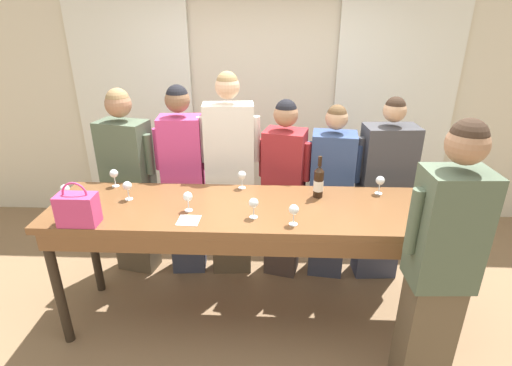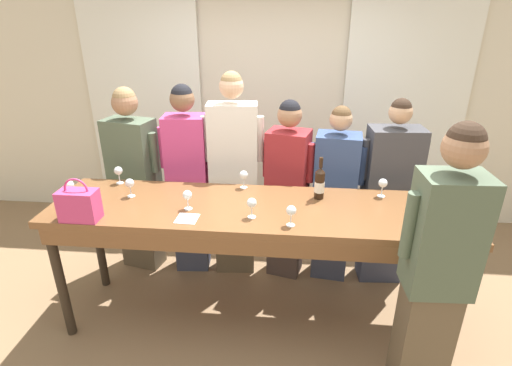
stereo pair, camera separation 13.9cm
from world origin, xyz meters
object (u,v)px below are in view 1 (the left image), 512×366
Objects in this scene: wine_glass_center_right at (114,174)px; guest_beige_cap at (383,192)px; wine_glass_front_mid at (242,176)px; handbag at (78,209)px; wine_glass_center_left at (450,189)px; wine_glass_front_left at (294,210)px; wine_glass_front_right at (254,204)px; wine_bottle at (319,182)px; guest_olive_jacket at (129,183)px; wine_glass_back_right at (65,190)px; host_pouring at (439,269)px; wine_glass_back_mid at (380,181)px; guest_navy_coat at (330,194)px; guest_cream_sweater at (230,176)px; tasting_bar at (255,220)px; guest_pink_top at (184,181)px; wine_glass_back_left at (127,186)px; wine_glass_center_mid at (188,197)px; guest_striped_shirt at (284,189)px.

wine_glass_center_right is 2.28m from guest_beige_cap.
handbag is at bearing -148.95° from wine_glass_front_mid.
wine_glass_center_left is 0.09× the size of guest_beige_cap.
handbag is at bearing -177.91° from wine_glass_front_left.
wine_glass_center_right is at bearing 157.34° from wine_glass_front_right.
guest_olive_jacket reaches higher than wine_bottle.
wine_glass_back_right is 0.08× the size of guest_olive_jacket.
handbag is 0.16× the size of host_pouring.
wine_glass_back_mid is at bearing 15.00° from handbag.
host_pouring is (-0.33, -0.75, -0.17)m from wine_glass_center_left.
wine_glass_center_left is 0.09× the size of guest_navy_coat.
wine_glass_front_left is 1.50m from wine_glass_center_right.
guest_navy_coat is (0.89, 0.00, -0.15)m from guest_cream_sweater.
guest_cream_sweater reaches higher than host_pouring.
wine_glass_front_mid and wine_glass_front_right have the same top height.
guest_pink_top reaches higher than tasting_bar.
wine_glass_back_left is at bearing 164.89° from wine_glass_front_left.
wine_glass_center_right is 0.30m from wine_glass_back_left.
wine_glass_front_left is at bearing -12.81° from wine_glass_center_mid.
wine_bottle is 0.19× the size of guest_striped_shirt.
wine_glass_center_mid is at bearing -130.87° from wine_glass_front_mid.
wine_bottle is 0.20× the size of guest_navy_coat.
guest_pink_top is 1.09× the size of guest_navy_coat.
handbag is at bearing -173.16° from wine_glass_front_right.
tasting_bar is 1.68× the size of guest_pink_top.
handbag is at bearing -117.66° from wine_glass_back_left.
guest_cream_sweater is 1.36m from guest_beige_cap.
tasting_bar is at bearing 87.68° from wine_glass_front_right.
guest_pink_top reaches higher than wine_bottle.
wine_glass_back_right is at bearing -177.35° from wine_glass_center_left.
wine_glass_center_mid is 1.37m from guest_navy_coat.
guest_pink_top is 1.31m from guest_navy_coat.
wine_glass_front_mid is at bearing 16.16° from wine_glass_back_left.
guest_cream_sweater reaches higher than guest_striped_shirt.
wine_bottle is at bearing 36.59° from wine_glass_front_right.
tasting_bar is 0.25m from wine_glass_front_right.
tasting_bar is 0.51m from wine_glass_center_mid.
wine_bottle is 2.25× the size of wine_glass_back_right.
guest_striped_shirt reaches higher than wine_bottle.
wine_glass_center_mid is 1.65m from host_pouring.
wine_glass_front_mid reaches higher than tasting_bar.
wine_glass_back_left is 1.00× the size of wine_glass_back_mid.
wine_glass_center_left is at bearing 6.52° from wine_glass_center_mid.
guest_cream_sweater is at bearing -180.00° from guest_beige_cap.
wine_bottle is at bearing -23.33° from guest_pink_top.
guest_pink_top is (0.50, 0.00, 0.02)m from guest_olive_jacket.
guest_striped_shirt is at bearing 0.00° from guest_cream_sweater.
wine_glass_front_right is at bearing -22.66° from wine_glass_center_right.
handbag is 2.09× the size of wine_glass_back_mid.
guest_pink_top is at bearing -180.00° from guest_striped_shirt.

